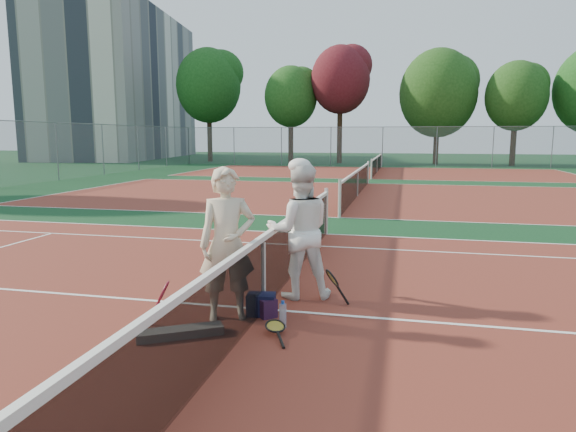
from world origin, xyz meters
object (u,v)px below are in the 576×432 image
at_px(apartment_block, 120,86).
at_px(player_b, 299,231).
at_px(sports_bag_purple, 265,307).
at_px(player_a, 227,244).
at_px(net_main, 263,273).
at_px(racket_red, 164,304).
at_px(sports_bag_navy, 261,304).
at_px(water_bottle, 283,316).
at_px(racket_black_held, 332,288).
at_px(racket_spare, 275,328).

height_order(apartment_block, player_b, apartment_block).
distance_m(apartment_block, sports_bag_purple, 52.91).
bearing_deg(player_a, sports_bag_purple, -0.50).
bearing_deg(net_main, racket_red, -141.47).
height_order(sports_bag_navy, sports_bag_purple, sports_bag_navy).
relative_size(sports_bag_purple, water_bottle, 1.00).
distance_m(racket_black_held, racket_spare, 1.24).
distance_m(sports_bag_purple, water_bottle, 0.48).
bearing_deg(racket_spare, player_b, -25.54).
distance_m(racket_spare, sports_bag_navy, 0.67).
bearing_deg(sports_bag_navy, racket_black_held, 31.81).
bearing_deg(player_b, net_main, 43.88).
bearing_deg(racket_red, player_a, 16.51).
xyz_separation_m(racket_spare, sports_bag_purple, (-0.28, 0.56, 0.06)).
relative_size(player_b, water_bottle, 6.45).
distance_m(racket_black_held, sports_bag_purple, 0.97).
bearing_deg(net_main, racket_black_held, 19.98).
height_order(racket_red, racket_spare, racket_red).
bearing_deg(apartment_block, net_main, -57.53).
height_order(apartment_block, player_a, apartment_block).
bearing_deg(racket_spare, water_bottle, -37.78).
xyz_separation_m(racket_spare, water_bottle, (0.04, 0.20, 0.09)).
bearing_deg(racket_red, sports_bag_navy, 15.48).
bearing_deg(racket_red, player_b, 32.47).
bearing_deg(racket_red, apartment_block, 106.39).
bearing_deg(sports_bag_navy, sports_bag_purple, -18.03).
relative_size(net_main, apartment_block, 0.50).
bearing_deg(racket_red, racket_spare, -13.17).
relative_size(racket_spare, water_bottle, 1.99).
height_order(apartment_block, racket_red, apartment_block).
height_order(player_a, sports_bag_purple, player_a).
bearing_deg(racket_black_held, net_main, -12.42).
distance_m(player_a, player_b, 1.28).
bearing_deg(racket_spare, racket_red, 65.50).
bearing_deg(racket_spare, racket_black_held, -50.88).
xyz_separation_m(net_main, water_bottle, (0.40, -0.58, -0.36)).
distance_m(player_a, racket_spare, 1.21).
relative_size(net_main, player_a, 5.68).
xyz_separation_m(racket_red, sports_bag_purple, (1.12, 0.60, -0.15)).
bearing_deg(sports_bag_purple, water_bottle, -48.15).
distance_m(racket_red, sports_bag_navy, 1.23).
distance_m(player_b, racket_spare, 1.71).
bearing_deg(racket_spare, apartment_block, 6.37).
bearing_deg(sports_bag_navy, apartment_block, 122.37).
bearing_deg(net_main, apartment_block, 122.47).
relative_size(apartment_block, racket_red, 39.96).
distance_m(player_a, sports_bag_navy, 0.93).
bearing_deg(net_main, player_a, -130.48).
relative_size(racket_red, racket_spare, 0.92).
bearing_deg(player_b, water_bottle, 74.03).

